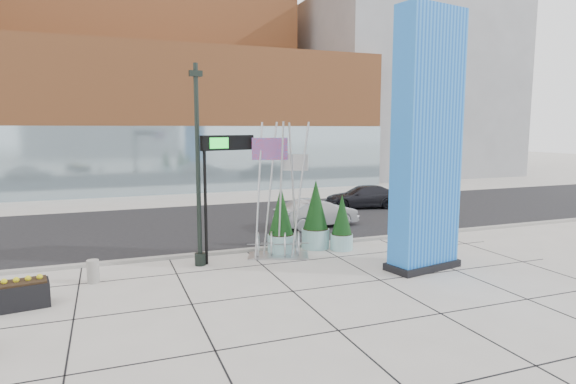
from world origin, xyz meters
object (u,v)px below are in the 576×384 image
object	(u,v)px
overhead_street_sign	(226,154)
car_silver_mid	(317,213)
lamp_post	(198,185)
public_art_sculpture	(279,222)
concrete_bollard	(93,271)
blue_pylon	(427,146)

from	to	relation	value
overhead_street_sign	car_silver_mid	distance (m)	7.88
lamp_post	car_silver_mid	bearing A→B (deg)	34.75
lamp_post	public_art_sculpture	xyz separation A→B (m)	(3.02, 0.13, -1.54)
concrete_bollard	overhead_street_sign	xyz separation A→B (m)	(4.54, 0.80, 3.57)
lamp_post	car_silver_mid	world-z (taller)	lamp_post
blue_pylon	overhead_street_sign	distance (m)	6.90
concrete_bollard	blue_pylon	bearing A→B (deg)	-12.51
blue_pylon	concrete_bollard	size ratio (longest dim) A/B	11.96
blue_pylon	overhead_street_sign	xyz separation A→B (m)	(-6.13, 3.16, -0.29)
concrete_bollard	lamp_post	bearing A→B (deg)	12.26
overhead_street_sign	concrete_bollard	bearing A→B (deg)	170.71
blue_pylon	public_art_sculpture	xyz separation A→B (m)	(-4.13, 3.26, -2.89)
public_art_sculpture	blue_pylon	bearing A→B (deg)	-17.35
blue_pylon	lamp_post	size ratio (longest dim) A/B	1.25
public_art_sculpture	concrete_bollard	world-z (taller)	public_art_sculpture
lamp_post	concrete_bollard	size ratio (longest dim) A/B	9.59
public_art_sculpture	car_silver_mid	bearing A→B (deg)	72.10
blue_pylon	car_silver_mid	xyz separation A→B (m)	(-0.56, 7.70, -3.54)
lamp_post	concrete_bollard	xyz separation A→B (m)	(-3.51, -0.76, -2.51)
blue_pylon	public_art_sculpture	size ratio (longest dim) A/B	1.72
public_art_sculpture	concrete_bollard	xyz separation A→B (m)	(-6.53, -0.90, -0.97)
lamp_post	car_silver_mid	size ratio (longest dim) A/B	1.68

